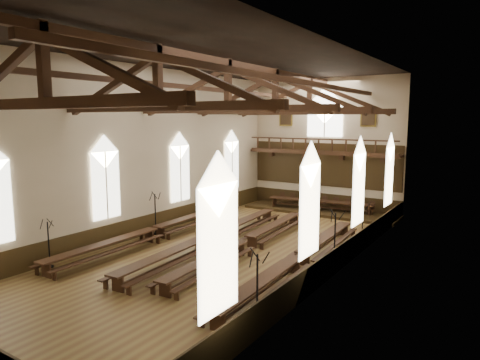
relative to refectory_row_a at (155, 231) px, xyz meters
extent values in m
plane|color=brown|center=(4.71, 0.66, -0.56)|extent=(26.00, 26.00, 0.00)
plane|color=#BFAC90|center=(4.71, 13.66, 4.44)|extent=(12.00, 0.00, 12.00)
plane|color=#BFAC90|center=(-1.29, 0.66, 4.44)|extent=(0.00, 26.00, 26.00)
plane|color=#BFAC90|center=(10.71, 0.66, 4.44)|extent=(0.00, 26.00, 26.00)
plane|color=black|center=(4.71, 0.66, 9.44)|extent=(26.00, 26.00, 0.00)
cube|color=#30220E|center=(4.71, 13.62, 0.04)|extent=(11.90, 0.08, 1.20)
cube|color=#30220E|center=(-1.25, 0.66, 0.04)|extent=(0.08, 25.90, 1.20)
cube|color=#30220E|center=(10.67, 0.66, 0.04)|extent=(0.08, 25.90, 1.20)
cube|color=white|center=(-1.19, -2.34, 2.84)|extent=(0.05, 1.80, 3.60)
cube|color=white|center=(-1.19, -2.34, 4.64)|extent=(0.05, 1.80, 1.80)
cylinder|color=#BFAC90|center=(-1.15, -2.34, 2.84)|extent=(0.08, 0.08, 3.60)
cube|color=white|center=(-1.19, 3.66, 2.84)|extent=(0.05, 1.80, 3.60)
cube|color=white|center=(-1.19, 3.66, 4.64)|extent=(0.05, 1.80, 1.80)
cylinder|color=#BFAC90|center=(-1.15, 3.66, 2.84)|extent=(0.08, 0.08, 3.60)
cube|color=white|center=(-1.19, 9.66, 2.84)|extent=(0.05, 1.80, 3.60)
cube|color=white|center=(-1.19, 9.66, 4.64)|extent=(0.05, 1.80, 1.80)
cylinder|color=#BFAC90|center=(-1.15, 9.66, 2.84)|extent=(0.08, 0.08, 3.60)
cube|color=white|center=(10.61, -8.34, 2.84)|extent=(0.05, 1.80, 3.60)
cube|color=white|center=(10.61, -8.34, 4.64)|extent=(0.05, 1.80, 1.80)
cylinder|color=#BFAC90|center=(10.57, -8.34, 2.84)|extent=(0.08, 0.08, 3.60)
cube|color=white|center=(10.61, -2.34, 2.84)|extent=(0.05, 1.80, 3.60)
cube|color=white|center=(10.61, -2.34, 4.64)|extent=(0.05, 1.80, 1.80)
cylinder|color=#BFAC90|center=(10.57, -2.34, 2.84)|extent=(0.08, 0.08, 3.60)
cube|color=white|center=(10.61, 3.66, 2.84)|extent=(0.05, 1.80, 3.60)
cube|color=white|center=(10.61, 3.66, 4.64)|extent=(0.05, 1.80, 1.80)
cylinder|color=#BFAC90|center=(10.57, 3.66, 2.84)|extent=(0.08, 0.08, 3.60)
cube|color=white|center=(10.61, 9.66, 2.84)|extent=(0.05, 1.80, 3.60)
cube|color=white|center=(10.61, 9.66, 4.64)|extent=(0.05, 1.80, 1.80)
cylinder|color=#BFAC90|center=(10.57, 9.66, 2.84)|extent=(0.08, 0.08, 3.60)
cube|color=white|center=(4.71, 13.56, 6.24)|extent=(2.80, 0.05, 2.40)
cube|color=white|center=(4.71, 13.56, 7.44)|extent=(2.80, 0.05, 2.80)
cylinder|color=#BFAC90|center=(4.71, 13.52, 6.24)|extent=(0.10, 0.10, 2.40)
cube|color=#341A10|center=(4.71, 13.01, 3.84)|extent=(11.80, 1.20, 0.20)
cube|color=#30220E|center=(4.71, 13.60, 2.89)|extent=(11.80, 0.10, 3.30)
cube|color=#341A10|center=(4.71, 12.47, 4.89)|extent=(11.60, 0.12, 0.10)
cube|color=#341A10|center=(4.71, 12.47, 3.99)|extent=(11.60, 0.12, 0.10)
cube|color=#341A10|center=(0.21, 13.41, 3.59)|extent=(0.35, 0.40, 0.50)
cube|color=#341A10|center=(3.21, 13.41, 3.59)|extent=(0.35, 0.40, 0.50)
cube|color=#341A10|center=(6.21, 13.41, 3.59)|extent=(0.35, 0.40, 0.50)
cube|color=#341A10|center=(9.21, 13.41, 3.59)|extent=(0.35, 0.40, 0.50)
cube|color=brown|center=(1.41, 13.57, 6.54)|extent=(1.15, 0.06, 1.45)
cube|color=black|center=(1.41, 13.53, 6.54)|extent=(0.95, 0.04, 1.25)
cube|color=brown|center=(8.01, 13.57, 6.54)|extent=(1.15, 0.06, 1.45)
cube|color=black|center=(8.01, 13.53, 6.54)|extent=(0.95, 0.04, 1.25)
cube|color=#341A10|center=(4.71, -9.34, 6.84)|extent=(11.70, 0.35, 0.35)
cube|color=#341A10|center=(4.71, -9.34, 8.14)|extent=(0.30, 0.30, 2.40)
cube|color=#341A10|center=(7.59, -9.34, 7.74)|extent=(5.44, 0.26, 2.40)
cube|color=#341A10|center=(4.71, -4.34, 6.84)|extent=(11.70, 0.35, 0.35)
cube|color=#341A10|center=(4.71, -4.34, 8.14)|extent=(0.30, 0.30, 2.40)
cube|color=#341A10|center=(1.83, -4.34, 7.74)|extent=(5.44, 0.26, 2.40)
cube|color=#341A10|center=(7.59, -4.34, 7.74)|extent=(5.44, 0.26, 2.40)
cube|color=#341A10|center=(4.71, 0.66, 6.84)|extent=(11.70, 0.35, 0.35)
cube|color=#341A10|center=(4.71, 0.66, 8.14)|extent=(0.30, 0.30, 2.40)
cube|color=#341A10|center=(1.83, 0.66, 7.74)|extent=(5.44, 0.26, 2.40)
cube|color=#341A10|center=(7.59, 0.66, 7.74)|extent=(5.44, 0.26, 2.40)
cube|color=#341A10|center=(4.71, 5.66, 6.84)|extent=(11.70, 0.35, 0.35)
cube|color=#341A10|center=(4.71, 5.66, 8.14)|extent=(0.30, 0.30, 2.40)
cube|color=#341A10|center=(1.83, 5.66, 7.74)|extent=(5.44, 0.26, 2.40)
cube|color=#341A10|center=(7.59, 5.66, 7.74)|extent=(5.44, 0.26, 2.40)
cube|color=#341A10|center=(4.71, 10.66, 6.84)|extent=(11.70, 0.35, 0.35)
cube|color=#341A10|center=(4.71, 10.66, 8.14)|extent=(0.30, 0.30, 2.40)
cube|color=#341A10|center=(1.83, 10.66, 7.74)|extent=(5.44, 0.26, 2.40)
cube|color=#341A10|center=(7.59, 10.66, 7.74)|extent=(5.44, 0.26, 2.40)
cube|color=#341A10|center=(1.35, 0.66, 8.14)|extent=(0.25, 25.70, 0.25)
cube|color=#341A10|center=(8.07, 0.66, 8.14)|extent=(0.25, 25.70, 0.25)
cube|color=#341A10|center=(4.71, 0.66, 9.14)|extent=(0.30, 25.70, 0.30)
cube|color=#341A10|center=(0.00, -3.70, 0.17)|extent=(0.92, 7.16, 0.08)
cube|color=#341A10|center=(0.00, -6.91, -0.22)|extent=(0.61, 0.10, 0.68)
cube|color=#341A10|center=(0.00, -0.49, -0.22)|extent=(0.61, 0.10, 0.68)
cube|color=#341A10|center=(0.00, -3.70, -0.30)|extent=(0.26, 6.32, 0.08)
cube|color=#341A10|center=(-0.63, -3.72, -0.13)|extent=(0.49, 7.14, 0.06)
cube|color=#341A10|center=(-0.63, -6.98, -0.36)|extent=(0.23, 0.08, 0.40)
cube|color=#341A10|center=(-0.63, -0.45, -0.36)|extent=(0.23, 0.08, 0.40)
cube|color=#341A10|center=(0.63, -3.68, -0.13)|extent=(0.49, 7.14, 0.06)
cube|color=#341A10|center=(0.63, -6.95, -0.36)|extent=(0.23, 0.08, 0.40)
cube|color=#341A10|center=(0.63, -0.42, -0.36)|extent=(0.23, 0.08, 0.40)
cube|color=#341A10|center=(0.00, 3.70, 0.17)|extent=(0.92, 7.16, 0.08)
cube|color=#341A10|center=(0.00, 0.49, -0.22)|extent=(0.61, 0.10, 0.68)
cube|color=#341A10|center=(0.00, 6.91, -0.22)|extent=(0.61, 0.10, 0.68)
cube|color=#341A10|center=(0.00, 3.70, -0.30)|extent=(0.26, 6.32, 0.08)
cube|color=#341A10|center=(-0.63, 3.68, -0.13)|extent=(0.49, 7.14, 0.06)
cube|color=#341A10|center=(-0.63, 0.42, -0.36)|extent=(0.23, 0.08, 0.40)
cube|color=#341A10|center=(-0.63, 6.95, -0.36)|extent=(0.23, 0.08, 0.40)
cube|color=#341A10|center=(0.63, 3.72, -0.13)|extent=(0.49, 7.14, 0.06)
cube|color=#341A10|center=(0.63, 0.45, -0.36)|extent=(0.23, 0.08, 0.40)
cube|color=#341A10|center=(0.63, 6.98, -0.36)|extent=(0.23, 0.08, 0.40)
cube|color=#341A10|center=(3.57, -3.04, 0.17)|extent=(1.21, 7.21, 0.08)
cube|color=#341A10|center=(3.57, -6.27, -0.21)|extent=(0.61, 0.12, 0.69)
cube|color=#341A10|center=(3.57, 0.19, -0.21)|extent=(0.61, 0.12, 0.69)
cube|color=#341A10|center=(3.57, -3.04, -0.30)|extent=(0.52, 6.35, 0.08)
cube|color=#341A10|center=(2.94, -3.08, -0.13)|extent=(0.78, 7.18, 0.06)
cube|color=#341A10|center=(2.94, -6.36, -0.36)|extent=(0.23, 0.09, 0.40)
cube|color=#341A10|center=(2.94, 0.20, -0.36)|extent=(0.23, 0.09, 0.40)
cube|color=#341A10|center=(4.21, -3.00, -0.13)|extent=(0.78, 7.18, 0.06)
cube|color=#341A10|center=(4.21, -6.28, -0.36)|extent=(0.23, 0.09, 0.40)
cube|color=#341A10|center=(4.21, 0.29, -0.36)|extent=(0.23, 0.09, 0.40)
cube|color=#341A10|center=(3.57, 4.36, 0.17)|extent=(1.21, 7.21, 0.08)
cube|color=#341A10|center=(3.57, 1.13, -0.21)|extent=(0.61, 0.12, 0.69)
cube|color=#341A10|center=(3.57, 7.59, -0.21)|extent=(0.61, 0.12, 0.69)
cube|color=#341A10|center=(3.57, 4.36, -0.30)|extent=(0.52, 6.35, 0.08)
cube|color=#341A10|center=(2.94, 4.32, -0.13)|extent=(0.78, 7.18, 0.06)
cube|color=#341A10|center=(2.94, 1.04, -0.36)|extent=(0.23, 0.09, 0.40)
cube|color=#341A10|center=(2.94, 7.60, -0.36)|extent=(0.23, 0.09, 0.40)
cube|color=#341A10|center=(4.21, 4.40, -0.13)|extent=(0.78, 7.18, 0.06)
cube|color=#341A10|center=(4.21, 1.12, -0.36)|extent=(0.23, 0.09, 0.40)
cube|color=#341A10|center=(4.21, 7.69, -0.36)|extent=(0.23, 0.09, 0.40)
cube|color=#341A10|center=(5.52, -2.62, 0.12)|extent=(1.14, 6.67, 0.08)
cube|color=#341A10|center=(5.52, -5.61, -0.24)|extent=(0.57, 0.12, 0.64)
cube|color=#341A10|center=(5.52, 0.36, -0.24)|extent=(0.57, 0.12, 0.64)
cube|color=#341A10|center=(5.52, -2.62, -0.32)|extent=(0.50, 5.87, 0.08)
cube|color=#341A10|center=(4.93, -2.66, -0.16)|extent=(0.74, 6.64, 0.06)
cube|color=#341A10|center=(4.93, -5.70, -0.37)|extent=(0.22, 0.08, 0.37)
cube|color=#341A10|center=(4.93, 0.37, -0.37)|extent=(0.22, 0.08, 0.37)
cube|color=#341A10|center=(6.11, -2.58, -0.16)|extent=(0.74, 6.64, 0.06)
cube|color=#341A10|center=(6.11, -5.61, -0.37)|extent=(0.22, 0.08, 0.37)
cube|color=#341A10|center=(6.11, 0.45, -0.37)|extent=(0.22, 0.08, 0.37)
cube|color=#341A10|center=(5.52, 4.78, 0.12)|extent=(1.14, 6.67, 0.08)
cube|color=#341A10|center=(5.52, 1.79, -0.24)|extent=(0.57, 0.12, 0.64)
cube|color=#341A10|center=(5.52, 7.76, -0.24)|extent=(0.57, 0.12, 0.64)
cube|color=#341A10|center=(5.52, 4.78, -0.32)|extent=(0.50, 5.87, 0.08)
cube|color=#341A10|center=(4.93, 4.74, -0.16)|extent=(0.74, 6.64, 0.06)
cube|color=#341A10|center=(4.93, 1.70, -0.37)|extent=(0.22, 0.08, 0.37)
cube|color=#341A10|center=(4.93, 7.77, -0.37)|extent=(0.22, 0.08, 0.37)
cube|color=#341A10|center=(6.11, 4.82, -0.16)|extent=(0.74, 6.64, 0.06)
cube|color=#341A10|center=(6.11, 1.79, -0.37)|extent=(0.22, 0.08, 0.37)
cube|color=#341A10|center=(6.11, 7.85, -0.37)|extent=(0.22, 0.08, 0.37)
cube|color=#341A10|center=(9.05, -3.61, 0.14)|extent=(1.00, 6.92, 0.08)
cube|color=#341A10|center=(9.05, -6.71, -0.23)|extent=(0.59, 0.11, 0.66)
cube|color=#341A10|center=(9.05, -0.50, -0.23)|extent=(0.59, 0.11, 0.66)
cube|color=#341A10|center=(9.05, -3.61, -0.31)|extent=(0.36, 6.11, 0.08)
cube|color=#341A10|center=(8.44, -3.63, -0.14)|extent=(0.59, 6.91, 0.06)
cube|color=#341A10|center=(8.44, -6.79, -0.37)|extent=(0.22, 0.08, 0.38)
cube|color=#341A10|center=(8.44, -0.48, -0.37)|extent=(0.22, 0.08, 0.38)
cube|color=#341A10|center=(9.66, -3.58, -0.14)|extent=(0.59, 6.91, 0.06)
cube|color=#341A10|center=(9.66, -6.73, -0.37)|extent=(0.22, 0.08, 0.38)
cube|color=#341A10|center=(9.66, -0.42, -0.37)|extent=(0.22, 0.08, 0.38)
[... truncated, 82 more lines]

